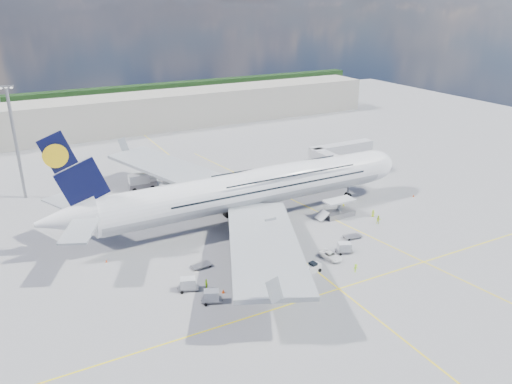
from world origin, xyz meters
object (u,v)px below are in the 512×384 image
catering_truck_outer (142,182)px  service_van (331,256)px  cone_wing_left_inner (191,207)px  cargo_loader (338,211)px  cone_wing_left_outer (137,196)px  cone_tail (106,261)px  dolly_nose_far (352,236)px  crew_tug (356,268)px  light_mast (16,142)px  dolly_row_c (261,244)px  cone_wing_right_inner (259,235)px  jet_bridge (337,154)px  baggage_tug (313,268)px  dolly_row_a (212,296)px  cone_wing_right_outer (223,291)px  cone_nose (414,196)px  dolly_back (201,265)px  crew_van (373,213)px  catering_truck_inner (173,190)px  dolly_nose_near (344,248)px  crew_nose (343,206)px  crew_wing (206,284)px  dolly_row_b (188,284)px  crew_loader (378,220)px  airliner (252,188)px

catering_truck_outer → service_van: (19.43, -49.00, -1.19)m
cone_wing_left_inner → cargo_loader: bearing=-35.7°
catering_truck_outer → cone_wing_left_outer: 5.33m
catering_truck_outer → cone_tail: catering_truck_outer is taller
dolly_nose_far → crew_tug: (-7.56, -10.38, 0.38)m
light_mast → dolly_row_c: bearing=-53.0°
dolly_row_c → cone_wing_right_inner: 5.13m
dolly_row_c → cone_tail: size_ratio=6.38×
jet_bridge → baggage_tug: size_ratio=6.31×
dolly_row_a → catering_truck_outer: (4.24, 51.39, 0.77)m
catering_truck_outer → cone_tail: (-15.52, -31.61, -1.58)m
light_mast → cone_wing_right_outer: 63.41m
baggage_tug → cone_nose: baggage_tug is taller
baggage_tug → cone_wing_left_outer: 49.66m
cone_wing_right_inner → dolly_back: bearing=-158.2°
crew_van → cone_wing_right_outer: (-39.65, -11.58, -0.49)m
dolly_nose_far → catering_truck_inner: catering_truck_inner is taller
dolly_nose_far → dolly_nose_near: bearing=-134.3°
dolly_back → catering_truck_outer: catering_truck_outer is taller
cargo_loader → crew_nose: bearing=33.0°
dolly_nose_far → crew_wing: 31.64m
crew_wing → dolly_back: bearing=-15.9°
cargo_loader → cone_wing_left_inner: size_ratio=15.91×
dolly_row_c → crew_van: bearing=20.1°
jet_bridge → crew_nose: bearing=-121.9°
dolly_row_a → dolly_back: 10.74m
cone_wing_left_inner → cone_wing_right_outer: bearing=-102.8°
dolly_row_b → crew_van: (44.14, 8.23, -0.30)m
catering_truck_inner → light_mast: bearing=132.2°
jet_bridge → cone_tail: (-60.18, -15.08, -6.61)m
cone_wing_left_inner → crew_loader: bearing=-40.0°
catering_truck_outer → cone_wing_right_outer: size_ratio=10.50×
cone_wing_left_outer → cone_wing_right_outer: cone_wing_right_outer is taller
airliner → light_mast: bearing=139.0°
catering_truck_inner → catering_truck_outer: 9.72m
cone_wing_right_inner → cone_wing_right_outer: size_ratio=0.82×
airliner → dolly_back: (-16.78, -13.52, -6.49)m
crew_wing → cone_nose: (57.28, 13.66, -0.61)m
dolly_row_a → crew_van: dolly_row_a is taller
baggage_tug → crew_van: baggage_tug is taller
dolly_row_b → crew_tug: 27.75m
crew_nose → dolly_back: bearing=174.1°
catering_truck_inner → cone_wing_left_outer: 8.55m
baggage_tug → cone_wing_right_outer: 15.91m
cargo_loader → light_mast: 71.72m
cone_wing_left_inner → cone_wing_right_inner: cone_wing_left_inner is taller
crew_tug → light_mast: bearing=127.4°
dolly_nose_near → crew_nose: bearing=76.7°
dolly_nose_near → airliner: bearing=134.3°
dolly_nose_near → cone_wing_left_inner: (-16.90, 32.11, -0.78)m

